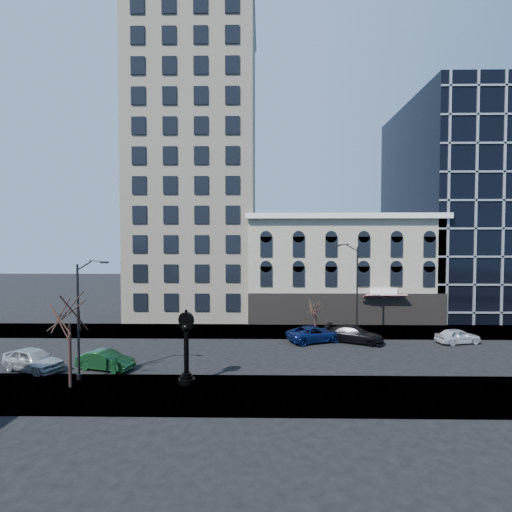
{
  "coord_description": "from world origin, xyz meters",
  "views": [
    {
      "loc": [
        2.56,
        -30.13,
        9.19
      ],
      "look_at": [
        2.0,
        4.0,
        8.0
      ],
      "focal_mm": 26.0,
      "sensor_mm": 36.0,
      "label": 1
    }
  ],
  "objects_px": {
    "street_lamp_near": "(86,288)",
    "street_clock": "(186,350)",
    "car_near_a": "(33,359)",
    "car_near_b": "(106,360)"
  },
  "relations": [
    {
      "from": "street_clock",
      "to": "car_near_a",
      "type": "distance_m",
      "value": 11.93
    },
    {
      "from": "street_lamp_near",
      "to": "car_near_a",
      "type": "bearing_deg",
      "value": 163.34
    },
    {
      "from": "street_clock",
      "to": "street_lamp_near",
      "type": "relative_size",
      "value": 0.59
    },
    {
      "from": "car_near_a",
      "to": "car_near_b",
      "type": "bearing_deg",
      "value": -62.91
    },
    {
      "from": "street_clock",
      "to": "street_lamp_near",
      "type": "xyz_separation_m",
      "value": [
        -6.68,
        0.44,
        3.96
      ]
    },
    {
      "from": "street_clock",
      "to": "car_near_a",
      "type": "relative_size",
      "value": 1.0
    },
    {
      "from": "street_clock",
      "to": "car_near_a",
      "type": "xyz_separation_m",
      "value": [
        -11.58,
        2.46,
        -1.47
      ]
    },
    {
      "from": "street_lamp_near",
      "to": "street_clock",
      "type": "bearing_deg",
      "value": 1.87
    },
    {
      "from": "street_lamp_near",
      "to": "car_near_a",
      "type": "height_order",
      "value": "street_lamp_near"
    },
    {
      "from": "street_lamp_near",
      "to": "car_near_a",
      "type": "relative_size",
      "value": 1.7
    }
  ]
}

